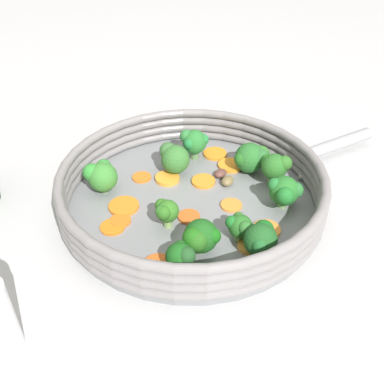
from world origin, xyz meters
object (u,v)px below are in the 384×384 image
at_px(carrot_slice_10, 231,205).
at_px(broccoli_floret_5, 275,166).
at_px(broccoli_floret_10, 240,226).
at_px(carrot_slice_9, 230,165).
at_px(carrot_slice_2, 113,227).
at_px(broccoli_floret_8, 285,193).
at_px(broccoli_floret_9, 166,211).
at_px(carrot_slice_5, 142,177).
at_px(carrot_slice_8, 267,229).
at_px(carrot_slice_12, 120,220).
at_px(broccoli_floret_2, 200,237).
at_px(mushroom_piece_0, 228,181).
at_px(carrot_slice_0, 203,181).
at_px(broccoli_floret_0, 179,255).
at_px(skillet, 192,204).
at_px(broccoli_floret_4, 252,157).
at_px(broccoli_floret_1, 261,239).
at_px(broccoli_floret_7, 174,157).
at_px(carrot_slice_7, 215,154).
at_px(broccoli_floret_6, 194,142).
at_px(carrot_slice_6, 167,178).
at_px(carrot_slice_11, 251,245).
at_px(mushroom_piece_1, 220,173).
at_px(carrot_slice_1, 124,206).
at_px(carrot_slice_4, 187,217).
at_px(broccoli_floret_3, 101,175).
at_px(carrot_slice_3, 158,266).

height_order(carrot_slice_10, broccoli_floret_5, broccoli_floret_5).
bearing_deg(broccoli_floret_10, carrot_slice_9, -174.15).
relative_size(carrot_slice_2, broccoli_floret_8, 0.67).
bearing_deg(broccoli_floret_9, carrot_slice_9, 152.54).
bearing_deg(carrot_slice_5, broccoli_floret_10, 51.27).
height_order(carrot_slice_8, carrot_slice_12, same).
xyz_separation_m(broccoli_floret_2, mushroom_piece_0, (-0.15, 0.03, -0.02)).
xyz_separation_m(carrot_slice_0, carrot_slice_10, (0.05, 0.04, -0.00)).
bearing_deg(broccoli_floret_0, mushroom_piece_0, 164.55).
xyz_separation_m(skillet, broccoli_floret_4, (-0.08, 0.08, 0.03)).
distance_m(carrot_slice_8, broccoli_floret_1, 0.05).
bearing_deg(broccoli_floret_7, carrot_slice_9, 106.36).
distance_m(carrot_slice_7, broccoli_floret_9, 0.19).
distance_m(broccoli_floret_2, broccoli_floret_8, 0.14).
distance_m(carrot_slice_8, broccoli_floret_4, 0.14).
relative_size(carrot_slice_2, carrot_slice_9, 0.83).
xyz_separation_m(carrot_slice_0, carrot_slice_12, (0.10, -0.10, -0.00)).
distance_m(carrot_slice_10, broccoli_floret_6, 0.14).
xyz_separation_m(carrot_slice_2, broccoli_floret_1, (0.03, 0.19, 0.02)).
xyz_separation_m(broccoli_floret_1, broccoli_floret_4, (-0.18, -0.01, 0.00)).
bearing_deg(carrot_slice_8, carrot_slice_10, -133.80).
distance_m(carrot_slice_6, broccoli_floret_4, 0.13).
distance_m(carrot_slice_8, carrot_slice_12, 0.19).
xyz_separation_m(carrot_slice_9, broccoli_floret_6, (-0.02, -0.06, 0.03)).
relative_size(carrot_slice_9, carrot_slice_10, 1.31).
xyz_separation_m(carrot_slice_10, broccoli_floret_4, (-0.09, 0.03, 0.02)).
height_order(carrot_slice_0, carrot_slice_8, carrot_slice_0).
height_order(carrot_slice_11, broccoli_floret_10, broccoli_floret_10).
distance_m(broccoli_floret_9, mushroom_piece_1, 0.14).
height_order(skillet, broccoli_floret_6, broccoli_floret_6).
distance_m(carrot_slice_5, carrot_slice_7, 0.13).
distance_m(carrot_slice_5, mushroom_piece_0, 0.13).
bearing_deg(broccoli_floret_1, carrot_slice_2, -98.61).
relative_size(carrot_slice_1, broccoli_floret_9, 1.05).
distance_m(broccoli_floret_9, broccoli_floret_10, 0.10).
bearing_deg(carrot_slice_4, carrot_slice_5, -137.01).
bearing_deg(broccoli_floret_6, carrot_slice_6, -27.04).
bearing_deg(carrot_slice_4, carrot_slice_2, -72.15).
height_order(broccoli_floret_0, broccoli_floret_3, broccoli_floret_3).
relative_size(skillet, broccoli_floret_1, 6.99).
bearing_deg(skillet, carrot_slice_0, 164.73).
height_order(carrot_slice_0, broccoli_floret_7, broccoli_floret_7).
height_order(carrot_slice_10, mushroom_piece_1, mushroom_piece_1).
relative_size(carrot_slice_4, broccoli_floret_7, 0.62).
bearing_deg(broccoli_floret_3, carrot_slice_5, 126.28).
relative_size(carrot_slice_3, carrot_slice_7, 1.02).
bearing_deg(broccoli_floret_8, carrot_slice_2, -74.17).
bearing_deg(carrot_slice_1, carrot_slice_12, 4.72).
height_order(carrot_slice_1, carrot_slice_5, carrot_slice_1).
distance_m(carrot_slice_3, broccoli_floret_2, 0.06).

